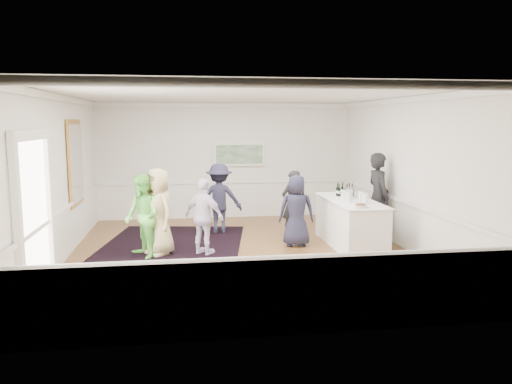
{
  "coord_description": "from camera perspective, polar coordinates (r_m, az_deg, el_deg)",
  "views": [
    {
      "loc": [
        -1.16,
        -9.86,
        2.68
      ],
      "look_at": [
        0.32,
        0.2,
        1.24
      ],
      "focal_mm": 35.0,
      "sensor_mm": 36.0,
      "label": 1
    }
  ],
  "objects": [
    {
      "name": "guest_dark_a",
      "position": [
        12.04,
        -4.23,
        -0.75
      ],
      "size": [
        1.14,
        0.71,
        1.68
      ],
      "primitive_type": "imported",
      "rotation": [
        0.0,
        0.0,
        3.06
      ],
      "color": "#202035",
      "rests_on": "floor"
    },
    {
      "name": "wainscoting",
      "position": [
        10.16,
        -1.62,
        -4.34
      ],
      "size": [
        7.0,
        8.0,
        1.0
      ],
      "primitive_type": null,
      "color": "white",
      "rests_on": "floor"
    },
    {
      "name": "wall_right",
      "position": [
        10.96,
        16.86,
        2.05
      ],
      "size": [
        0.02,
        8.0,
        3.2
      ],
      "primitive_type": "cube",
      "color": "white",
      "rests_on": "floor"
    },
    {
      "name": "doorway",
      "position": [
        8.38,
        -24.09,
        -1.34
      ],
      "size": [
        0.1,
        1.78,
        2.56
      ],
      "color": "white",
      "rests_on": "wall_left"
    },
    {
      "name": "ceiling",
      "position": [
        9.94,
        -1.68,
        11.04
      ],
      "size": [
        7.0,
        8.0,
        0.02
      ],
      "primitive_type": "cube",
      "color": "white",
      "rests_on": "wall_back"
    },
    {
      "name": "wall_back",
      "position": [
        13.95,
        -3.58,
        3.6
      ],
      "size": [
        7.0,
        0.02,
        3.2
      ],
      "primitive_type": "cube",
      "color": "white",
      "rests_on": "floor"
    },
    {
      "name": "mirror",
      "position": [
        11.43,
        -19.94,
        3.15
      ],
      "size": [
        0.05,
        1.25,
        1.85
      ],
      "color": "#C28939",
      "rests_on": "wall_left"
    },
    {
      "name": "guest_lilac",
      "position": [
        10.11,
        -5.96,
        -2.84
      ],
      "size": [
        0.95,
        0.86,
        1.55
      ],
      "primitive_type": "imported",
      "rotation": [
        0.0,
        0.0,
        2.47
      ],
      "color": "silver",
      "rests_on": "floor"
    },
    {
      "name": "bartender",
      "position": [
        11.61,
        13.79,
        -0.53
      ],
      "size": [
        0.53,
        0.76,
        1.99
      ],
      "primitive_type": "imported",
      "rotation": [
        0.0,
        0.0,
        1.65
      ],
      "color": "black",
      "rests_on": "floor"
    },
    {
      "name": "area_rug",
      "position": [
        11.09,
        -9.54,
        -6.0
      ],
      "size": [
        3.53,
        4.29,
        0.02
      ],
      "primitive_type": "cube",
      "rotation": [
        0.0,
        0.0,
        -0.16
      ],
      "color": "black",
      "rests_on": "floor"
    },
    {
      "name": "serving_table",
      "position": [
        11.04,
        10.69,
        -3.45
      ],
      "size": [
        0.94,
        2.48,
        1.0
      ],
      "color": "white",
      "rests_on": "floor"
    },
    {
      "name": "guest_green",
      "position": [
        10.08,
        -12.86,
        -2.74
      ],
      "size": [
        0.94,
        1.01,
        1.66
      ],
      "primitive_type": "imported",
      "rotation": [
        0.0,
        0.0,
        -1.07
      ],
      "color": "#6BD555",
      "rests_on": "floor"
    },
    {
      "name": "wine_bottles",
      "position": [
        11.47,
        10.09,
        0.31
      ],
      "size": [
        0.39,
        0.33,
        0.31
      ],
      "color": "black",
      "rests_on": "serving_table"
    },
    {
      "name": "wall_front",
      "position": [
        6.07,
        2.79,
        -2.23
      ],
      "size": [
        7.0,
        0.02,
        3.2
      ],
      "primitive_type": "cube",
      "color": "white",
      "rests_on": "floor"
    },
    {
      "name": "ice_bucket",
      "position": [
        11.18,
        10.55,
        -0.11
      ],
      "size": [
        0.26,
        0.26,
        0.25
      ],
      "primitive_type": "cylinder",
      "color": "silver",
      "rests_on": "serving_table"
    },
    {
      "name": "guest_dark_b",
      "position": [
        11.53,
        4.22,
        -1.42
      ],
      "size": [
        0.67,
        0.55,
        1.58
      ],
      "primitive_type": "imported",
      "rotation": [
        0.0,
        0.0,
        3.49
      ],
      "color": "black",
      "rests_on": "floor"
    },
    {
      "name": "guest_navy",
      "position": [
        10.81,
        4.65,
        -2.12
      ],
      "size": [
        0.83,
        0.62,
        1.55
      ],
      "primitive_type": "imported",
      "rotation": [
        0.0,
        0.0,
        2.97
      ],
      "color": "#202035",
      "rests_on": "floor"
    },
    {
      "name": "landscape_painting",
      "position": [
        13.92,
        -1.92,
        4.34
      ],
      "size": [
        1.44,
        0.06,
        0.66
      ],
      "color": "white",
      "rests_on": "wall_back"
    },
    {
      "name": "guest_tan",
      "position": [
        10.24,
        -11.1,
        -2.23
      ],
      "size": [
        0.95,
        1.03,
        1.76
      ],
      "primitive_type": "imported",
      "rotation": [
        0.0,
        0.0,
        -0.96
      ],
      "color": "tan",
      "rests_on": "floor"
    },
    {
      "name": "floor",
      "position": [
        10.28,
        -1.61,
        -7.06
      ],
      "size": [
        8.0,
        8.0,
        0.0
      ],
      "primitive_type": "plane",
      "color": "brown",
      "rests_on": "ground"
    },
    {
      "name": "juice_pitchers",
      "position": [
        10.64,
        11.19,
        -0.51
      ],
      "size": [
        0.4,
        0.62,
        0.24
      ],
      "color": "#83B23F",
      "rests_on": "serving_table"
    },
    {
      "name": "wall_left",
      "position": [
        10.19,
        -21.59,
        1.4
      ],
      "size": [
        0.02,
        8.0,
        3.2
      ],
      "primitive_type": "cube",
      "color": "white",
      "rests_on": "floor"
    },
    {
      "name": "nut_bowl",
      "position": [
        10.01,
        11.88,
        -1.54
      ],
      "size": [
        0.29,
        0.29,
        0.07
      ],
      "color": "white",
      "rests_on": "serving_table"
    }
  ]
}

